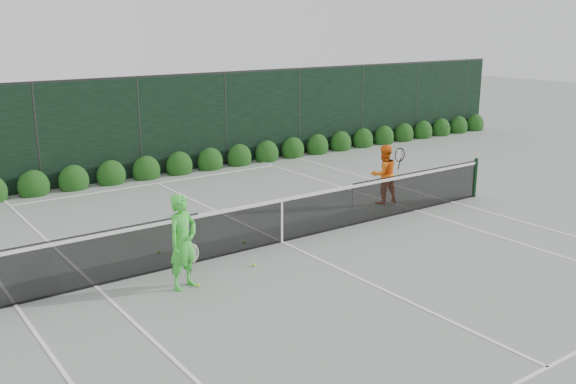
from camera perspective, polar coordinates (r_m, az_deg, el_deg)
ground at (r=13.92m, az=-0.56°, el=-4.48°), size 80.00×80.00×0.00m
tennis_net at (r=13.73m, az=-0.64°, el=-2.41°), size 12.90×0.10×1.07m
player_woman at (r=11.49m, az=-9.32°, el=-4.39°), size 0.73×0.61×1.73m
player_man at (r=16.85m, az=8.51°, el=1.57°), size 0.93×0.71×1.55m
court_lines at (r=13.91m, az=-0.56°, el=-4.45°), size 11.03×23.83×0.01m
windscreen_fence at (r=11.45m, az=7.25°, el=-0.95°), size 32.00×21.07×3.06m
hedge_row at (r=19.91m, az=-12.48°, el=1.84°), size 31.66×0.65×0.94m
tennis_balls at (r=12.89m, az=-6.60°, el=-6.03°), size 1.95×2.06×0.07m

